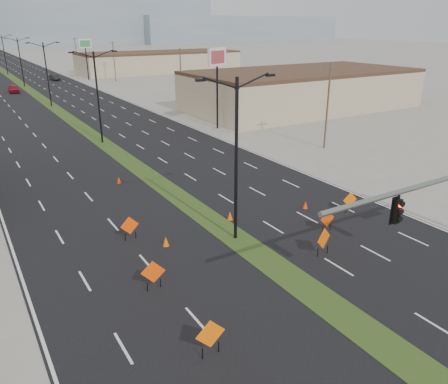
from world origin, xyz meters
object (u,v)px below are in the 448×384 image
cone_3 (119,180)px  pole_sign_east_far (85,47)px  construction_sign_2 (130,226)px  pole_sign_east_near (217,63)px  streetlight_1 (98,95)px  construction_sign_3 (324,239)px  streetlight_0 (236,156)px  streetlight_2 (47,72)px  cone_2 (305,205)px  cone_1 (230,216)px  car_mid (55,77)px  construction_sign_4 (327,219)px  construction_sign_5 (350,201)px  cone_0 (166,241)px  streetlight_4 (4,54)px  construction_sign_0 (153,273)px  streetlight_3 (21,61)px  car_left (14,89)px  construction_sign_1 (210,335)px

cone_3 → pole_sign_east_far: (18.06, 74.88, 7.39)m
construction_sign_2 → pole_sign_east_near: bearing=50.4°
streetlight_1 → construction_sign_3: bearing=-84.4°
streetlight_0 → pole_sign_east_near: streetlight_0 is taller
streetlight_2 → cone_3: 42.64m
streetlight_0 → cone_2: bearing=10.6°
cone_1 → cone_3: (-4.10, 11.25, -0.04)m
streetlight_2 → car_mid: (8.06, 36.50, -4.76)m
streetlight_0 → construction_sign_4: bearing=-22.3°
car_mid → construction_sign_5: size_ratio=2.67×
cone_0 → cone_3: (1.28, 12.42, -0.04)m
streetlight_0 → construction_sign_3: bearing=-54.7°
construction_sign_5 → pole_sign_east_far: pole_sign_east_far is taller
car_mid → cone_2: car_mid is taller
streetlight_4 → cone_0: 110.84m
construction_sign_4 → cone_3: size_ratio=2.64×
construction_sign_0 → cone_0: 4.72m
cone_3 → car_mid: bearing=82.1°
construction_sign_0 → pole_sign_east_near: 37.81m
streetlight_0 → streetlight_3: (0.00, 84.00, 0.00)m
car_left → cone_1: bearing=-85.7°
construction_sign_0 → construction_sign_3: construction_sign_3 is taller
construction_sign_2 → cone_0: construction_sign_2 is taller
streetlight_0 → pole_sign_east_near: 31.47m
streetlight_0 → cone_2: size_ratio=17.20×
streetlight_1 → construction_sign_1: bearing=-100.3°
streetlight_1 → car_mid: bearing=82.9°
pole_sign_east_near → construction_sign_5: bearing=-122.9°
streetlight_0 → car_left: streetlight_0 is taller
construction_sign_3 → construction_sign_5: size_ratio=1.16×
pole_sign_east_far → streetlight_1: bearing=-107.9°
construction_sign_1 → cone_3: bearing=85.3°
cone_3 → cone_2: bearing=-51.6°
construction_sign_3 → cone_0: size_ratio=2.71×
construction_sign_2 → streetlight_0: bearing=-28.9°
cone_3 → streetlight_4: bearing=88.3°
streetlight_1 → construction_sign_0: 31.65m
car_mid → construction_sign_2: construction_sign_2 is taller
construction_sign_2 → streetlight_2: bearing=84.8°
streetlight_2 → construction_sign_3: streetlight_2 is taller
streetlight_0 → construction_sign_3: streetlight_0 is taller
car_left → construction_sign_1: 83.91m
streetlight_1 → construction_sign_2: size_ratio=6.37×
streetlight_0 → car_mid: bearing=85.0°
streetlight_4 → construction_sign_2: size_ratio=6.37×
streetlight_0 → streetlight_4: 112.00m
construction_sign_3 → construction_sign_2: bearing=123.2°
car_mid → pole_sign_east_near: bearing=-90.0°
streetlight_0 → pole_sign_east_near: (15.04, 27.50, 2.77)m
construction_sign_0 → pole_sign_east_near: size_ratio=0.16×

